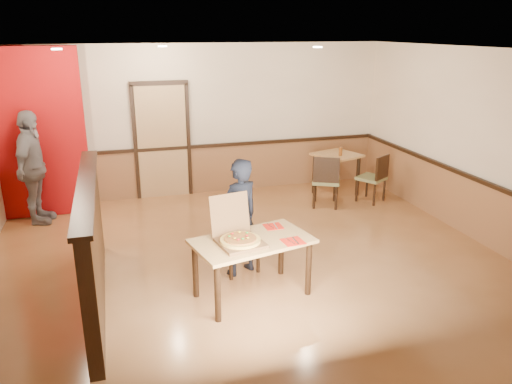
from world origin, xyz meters
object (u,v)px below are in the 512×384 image
pizza_box (238,237)px  side_chair_right (375,176)px  main_table (252,248)px  condiment (341,151)px  diner_chair (234,230)px  side_chair_left (326,179)px  diner (240,217)px  passerby (33,168)px  side_table (336,163)px

pizza_box → side_chair_right: bearing=28.9°
main_table → condiment: (2.59, 3.11, 0.26)m
diner_chair → side_chair_left: size_ratio=1.04×
diner_chair → side_chair_left: (2.13, 1.86, -0.02)m
side_chair_right → pizza_box: 4.21m
diner_chair → diner: diner is taller
passerby → pizza_box: 4.17m
main_table → side_table: (2.59, 3.24, -0.00)m
diner_chair → side_table: bearing=29.1°
main_table → side_table: 4.14m
side_chair_left → side_table: size_ratio=1.00×
main_table → passerby: size_ratio=0.81×
side_chair_left → pizza_box: bearing=75.5°
side_chair_right → condiment: size_ratio=5.65×
diner_chair → main_table: bearing=-102.4°
diner_chair → passerby: bearing=122.7°
pizza_box → condiment: pizza_box is taller
side_chair_left → side_chair_right: (0.97, 0.01, -0.03)m
main_table → side_chair_left: side_chair_left is taller
diner_chair → condiment: 3.53m
side_chair_left → diner: size_ratio=0.62×
diner → condiment: bearing=-161.2°
side_chair_left → condiment: bearing=-109.2°
side_chair_left → passerby: passerby is taller
diner → diner_chair: bearing=-101.5°
diner_chair → condiment: size_ratio=6.23×
side_chair_left → side_chair_right: side_chair_left is taller
main_table → passerby: bearing=116.6°
diner_chair → pizza_box: size_ratio=1.51×
main_table → diner_chair: 0.77m
pizza_box → side_table: bearing=39.3°
side_chair_right → condiment: condiment is taller
passerby → condiment: size_ratio=11.73×
side_chair_left → diner_chair: bearing=67.2°
diner → passerby: 3.80m
diner_chair → side_table: size_ratio=1.04×
side_chair_right → passerby: (-5.78, 0.63, 0.44)m
pizza_box → diner: bearing=63.7°
side_chair_right → condiment: bearing=-76.4°
main_table → condiment: condiment is taller
diner → passerby: size_ratio=0.83×
side_chair_left → condiment: condiment is taller
passerby → condiment: (5.31, -0.16, -0.05)m
main_table → side_chair_left: 3.37m
diner_chair → passerby: (-2.69, 2.50, 0.39)m
side_table → condiment: bearing=-87.4°
side_chair_right → pizza_box: bearing=7.7°
main_table → side_chair_left: size_ratio=1.57×
side_chair_right → diner: 3.67m
side_chair_left → main_table: bearing=77.4°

